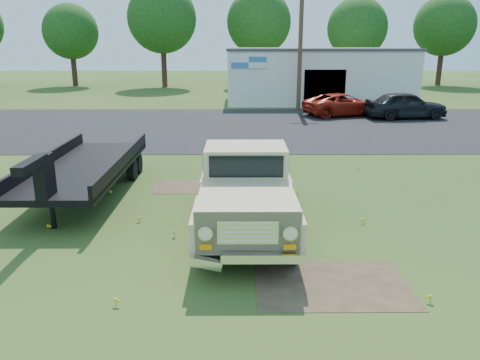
# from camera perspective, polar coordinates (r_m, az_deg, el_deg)

# --- Properties ---
(ground) EXTENTS (140.00, 140.00, 0.00)m
(ground) POSITION_cam_1_polar(r_m,az_deg,el_deg) (12.05, 1.34, -5.71)
(ground) COLOR #274415
(ground) RESTS_ON ground
(asphalt_lot) EXTENTS (90.00, 14.00, 0.02)m
(asphalt_lot) POSITION_cam_1_polar(r_m,az_deg,el_deg) (26.55, 0.37, 6.55)
(asphalt_lot) COLOR black
(asphalt_lot) RESTS_ON ground
(dirt_patch_a) EXTENTS (3.00, 2.00, 0.01)m
(dirt_patch_a) POSITION_cam_1_polar(r_m,az_deg,el_deg) (9.52, 11.18, -12.39)
(dirt_patch_a) COLOR #443424
(dirt_patch_a) RESTS_ON ground
(dirt_patch_b) EXTENTS (2.20, 1.60, 0.01)m
(dirt_patch_b) POSITION_cam_1_polar(r_m,az_deg,el_deg) (15.43, -6.49, -0.80)
(dirt_patch_b) COLOR #443424
(dirt_patch_b) RESTS_ON ground
(commercial_building) EXTENTS (14.20, 8.20, 4.15)m
(commercial_building) POSITION_cam_1_polar(r_m,az_deg,el_deg) (38.76, 9.25, 12.58)
(commercial_building) COLOR silver
(commercial_building) RESTS_ON ground
(utility_pole_mid) EXTENTS (1.60, 0.30, 9.00)m
(utility_pole_mid) POSITION_cam_1_polar(r_m,az_deg,el_deg) (33.45, 7.38, 16.37)
(utility_pole_mid) COLOR #402A1D
(utility_pole_mid) RESTS_ON ground
(treeline_b) EXTENTS (5.76, 5.76, 8.57)m
(treeline_b) POSITION_cam_1_polar(r_m,az_deg,el_deg) (55.07, -19.96, 16.63)
(treeline_b) COLOR #39241A
(treeline_b) RESTS_ON ground
(treeline_c) EXTENTS (7.04, 7.04, 10.47)m
(treeline_c) POSITION_cam_1_polar(r_m,az_deg,el_deg) (51.29, -9.49, 18.85)
(treeline_c) COLOR #39241A
(treeline_c) RESTS_ON ground
(treeline_d) EXTENTS (6.72, 6.72, 10.00)m
(treeline_d) POSITION_cam_1_polar(r_m,az_deg,el_deg) (51.76, 2.32, 18.67)
(treeline_d) COLOR #39241A
(treeline_d) RESTS_ON ground
(treeline_e) EXTENTS (6.08, 6.08, 9.04)m
(treeline_e) POSITION_cam_1_polar(r_m,az_deg,el_deg) (51.68, 14.09, 17.52)
(treeline_e) COLOR #39241A
(treeline_e) RESTS_ON ground
(treeline_f) EXTENTS (6.40, 6.40, 9.52)m
(treeline_f) POSITION_cam_1_polar(r_m,az_deg,el_deg) (57.24, 23.65, 16.85)
(treeline_f) COLOR #39241A
(treeline_f) RESTS_ON ground
(vintage_pickup_truck) EXTENTS (2.35, 6.00, 2.18)m
(vintage_pickup_truck) POSITION_cam_1_polar(r_m,az_deg,el_deg) (11.51, 0.68, -1.02)
(vintage_pickup_truck) COLOR #CFB68B
(vintage_pickup_truck) RESTS_ON ground
(flatbed_trailer) EXTENTS (2.46, 7.38, 2.01)m
(flatbed_trailer) POSITION_cam_1_polar(r_m,az_deg,el_deg) (15.08, -18.38, 2.01)
(flatbed_trailer) COLOR black
(flatbed_trailer) RESTS_ON ground
(red_pickup) EXTENTS (5.57, 3.83, 1.41)m
(red_pickup) POSITION_cam_1_polar(r_m,az_deg,el_deg) (31.14, 12.43, 8.94)
(red_pickup) COLOR maroon
(red_pickup) RESTS_ON ground
(dark_sedan) EXTENTS (5.05, 2.44, 1.66)m
(dark_sedan) POSITION_cam_1_polar(r_m,az_deg,el_deg) (30.93, 19.54, 8.58)
(dark_sedan) COLOR black
(dark_sedan) RESTS_ON ground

